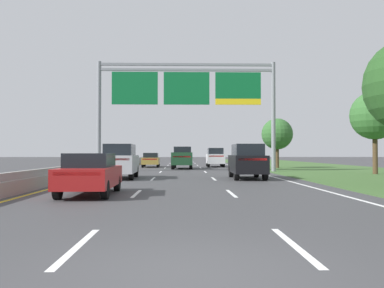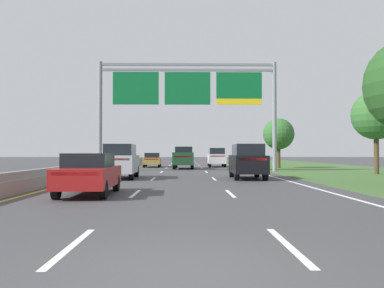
{
  "view_description": "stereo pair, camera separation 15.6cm",
  "coord_description": "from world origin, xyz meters",
  "px_view_note": "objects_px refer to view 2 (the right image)",
  "views": [
    {
      "loc": [
        -0.08,
        -5.57,
        1.59
      ],
      "look_at": [
        0.47,
        17.19,
        2.07
      ],
      "focal_mm": 38.56,
      "sensor_mm": 36.0,
      "label": 1
    },
    {
      "loc": [
        0.08,
        -5.57,
        1.59
      ],
      "look_at": [
        0.47,
        17.19,
        2.07
      ],
      "focal_mm": 38.56,
      "sensor_mm": 36.0,
      "label": 2
    }
  ],
  "objects_px": {
    "car_red_left_lane_sedan": "(89,173)",
    "roadside_tree_far": "(279,134)",
    "car_gold_left_lane_sedan": "(152,160)",
    "roadside_tree_mid": "(376,116)",
    "overhead_sign_gantry": "(188,93)",
    "car_black_right_lane_suv": "(247,161)",
    "car_white_right_lane_suv": "(217,157)",
    "pickup_truck_darkgreen": "(184,158)",
    "car_silver_left_lane_suv": "(121,161)"
  },
  "relations": [
    {
      "from": "overhead_sign_gantry",
      "to": "car_gold_left_lane_sedan",
      "type": "bearing_deg",
      "value": 109.11
    },
    {
      "from": "overhead_sign_gantry",
      "to": "roadside_tree_mid",
      "type": "xyz_separation_m",
      "value": [
        13.86,
        -4.51,
        -2.25
      ]
    },
    {
      "from": "pickup_truck_darkgreen",
      "to": "car_gold_left_lane_sedan",
      "type": "relative_size",
      "value": 1.23
    },
    {
      "from": "car_silver_left_lane_suv",
      "to": "car_red_left_lane_sedan",
      "type": "distance_m",
      "value": 9.83
    },
    {
      "from": "overhead_sign_gantry",
      "to": "car_black_right_lane_suv",
      "type": "distance_m",
      "value": 11.49
    },
    {
      "from": "pickup_truck_darkgreen",
      "to": "car_white_right_lane_suv",
      "type": "bearing_deg",
      "value": -33.21
    },
    {
      "from": "car_red_left_lane_sedan",
      "to": "roadside_tree_far",
      "type": "height_order",
      "value": "roadside_tree_far"
    },
    {
      "from": "car_gold_left_lane_sedan",
      "to": "roadside_tree_mid",
      "type": "height_order",
      "value": "roadside_tree_mid"
    },
    {
      "from": "car_gold_left_lane_sedan",
      "to": "car_red_left_lane_sedan",
      "type": "xyz_separation_m",
      "value": [
        -0.02,
        -29.92,
        0.0
      ]
    },
    {
      "from": "pickup_truck_darkgreen",
      "to": "roadside_tree_mid",
      "type": "xyz_separation_m",
      "value": [
        14.2,
        -11.06,
        3.25
      ]
    },
    {
      "from": "car_gold_left_lane_sedan",
      "to": "car_black_right_lane_suv",
      "type": "xyz_separation_m",
      "value": [
        7.41,
        -20.43,
        0.28
      ]
    },
    {
      "from": "overhead_sign_gantry",
      "to": "car_gold_left_lane_sedan",
      "type": "distance_m",
      "value": 12.99
    },
    {
      "from": "car_black_right_lane_suv",
      "to": "car_gold_left_lane_sedan",
      "type": "bearing_deg",
      "value": 21.17
    },
    {
      "from": "car_red_left_lane_sedan",
      "to": "overhead_sign_gantry",
      "type": "bearing_deg",
      "value": -12.63
    },
    {
      "from": "car_white_right_lane_suv",
      "to": "car_red_left_lane_sedan",
      "type": "relative_size",
      "value": 1.07
    },
    {
      "from": "car_black_right_lane_suv",
      "to": "car_white_right_lane_suv",
      "type": "xyz_separation_m",
      "value": [
        -0.23,
        21.35,
        0.0
      ]
    },
    {
      "from": "car_gold_left_lane_sedan",
      "to": "roadside_tree_mid",
      "type": "relative_size",
      "value": 0.72
    },
    {
      "from": "car_black_right_lane_suv",
      "to": "roadside_tree_mid",
      "type": "distance_m",
      "value": 11.83
    },
    {
      "from": "car_gold_left_lane_sedan",
      "to": "car_white_right_lane_suv",
      "type": "height_order",
      "value": "car_white_right_lane_suv"
    },
    {
      "from": "pickup_truck_darkgreen",
      "to": "car_white_right_lane_suv",
      "type": "distance_m",
      "value": 6.53
    },
    {
      "from": "car_black_right_lane_suv",
      "to": "roadside_tree_mid",
      "type": "bearing_deg",
      "value": -63.13
    },
    {
      "from": "pickup_truck_darkgreen",
      "to": "car_white_right_lane_suv",
      "type": "height_order",
      "value": "pickup_truck_darkgreen"
    },
    {
      "from": "car_red_left_lane_sedan",
      "to": "roadside_tree_mid",
      "type": "relative_size",
      "value": 0.72
    },
    {
      "from": "overhead_sign_gantry",
      "to": "car_black_right_lane_suv",
      "type": "height_order",
      "value": "overhead_sign_gantry"
    },
    {
      "from": "overhead_sign_gantry",
      "to": "roadside_tree_far",
      "type": "xyz_separation_m",
      "value": [
        9.45,
        7.76,
        -3.07
      ]
    },
    {
      "from": "car_silver_left_lane_suv",
      "to": "overhead_sign_gantry",
      "type": "bearing_deg",
      "value": -26.04
    },
    {
      "from": "car_gold_left_lane_sedan",
      "to": "roadside_tree_far",
      "type": "bearing_deg",
      "value": -104.92
    },
    {
      "from": "car_white_right_lane_suv",
      "to": "roadside_tree_mid",
      "type": "relative_size",
      "value": 0.77
    },
    {
      "from": "pickup_truck_darkgreen",
      "to": "roadside_tree_far",
      "type": "distance_m",
      "value": 10.16
    },
    {
      "from": "roadside_tree_mid",
      "to": "roadside_tree_far",
      "type": "height_order",
      "value": "roadside_tree_mid"
    },
    {
      "from": "car_silver_left_lane_suv",
      "to": "roadside_tree_far",
      "type": "height_order",
      "value": "roadside_tree_far"
    },
    {
      "from": "car_silver_left_lane_suv",
      "to": "roadside_tree_mid",
      "type": "bearing_deg",
      "value": -77.1
    },
    {
      "from": "car_gold_left_lane_sedan",
      "to": "car_red_left_lane_sedan",
      "type": "height_order",
      "value": "same"
    },
    {
      "from": "pickup_truck_darkgreen",
      "to": "car_white_right_lane_suv",
      "type": "xyz_separation_m",
      "value": [
        3.71,
        5.37,
        0.02
      ]
    },
    {
      "from": "car_red_left_lane_sedan",
      "to": "roadside_tree_far",
      "type": "bearing_deg",
      "value": -27.64
    },
    {
      "from": "pickup_truck_darkgreen",
      "to": "car_silver_left_lane_suv",
      "type": "height_order",
      "value": "pickup_truck_darkgreen"
    },
    {
      "from": "roadside_tree_mid",
      "to": "roadside_tree_far",
      "type": "distance_m",
      "value": 13.06
    },
    {
      "from": "car_white_right_lane_suv",
      "to": "car_red_left_lane_sedan",
      "type": "xyz_separation_m",
      "value": [
        -7.2,
        -30.84,
        -0.28
      ]
    },
    {
      "from": "roadside_tree_far",
      "to": "roadside_tree_mid",
      "type": "bearing_deg",
      "value": -70.22
    },
    {
      "from": "car_silver_left_lane_suv",
      "to": "car_gold_left_lane_sedan",
      "type": "bearing_deg",
      "value": -2.42
    },
    {
      "from": "overhead_sign_gantry",
      "to": "car_red_left_lane_sedan",
      "type": "height_order",
      "value": "overhead_sign_gantry"
    },
    {
      "from": "car_silver_left_lane_suv",
      "to": "car_black_right_lane_suv",
      "type": "xyz_separation_m",
      "value": [
        7.77,
        -0.33,
        0.0
      ]
    },
    {
      "from": "car_black_right_lane_suv",
      "to": "car_white_right_lane_suv",
      "type": "bearing_deg",
      "value": 1.86
    },
    {
      "from": "car_silver_left_lane_suv",
      "to": "pickup_truck_darkgreen",
      "type": "bearing_deg",
      "value": -15.15
    },
    {
      "from": "pickup_truck_darkgreen",
      "to": "roadside_tree_mid",
      "type": "distance_m",
      "value": 18.29
    },
    {
      "from": "pickup_truck_darkgreen",
      "to": "roadside_tree_far",
      "type": "bearing_deg",
      "value": -81.55
    },
    {
      "from": "car_gold_left_lane_sedan",
      "to": "car_black_right_lane_suv",
      "type": "bearing_deg",
      "value": -161.23
    },
    {
      "from": "overhead_sign_gantry",
      "to": "roadside_tree_far",
      "type": "relative_size",
      "value": 2.93
    },
    {
      "from": "car_white_right_lane_suv",
      "to": "pickup_truck_darkgreen",
      "type": "bearing_deg",
      "value": 146.54
    },
    {
      "from": "overhead_sign_gantry",
      "to": "car_gold_left_lane_sedan",
      "type": "height_order",
      "value": "overhead_sign_gantry"
    }
  ]
}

